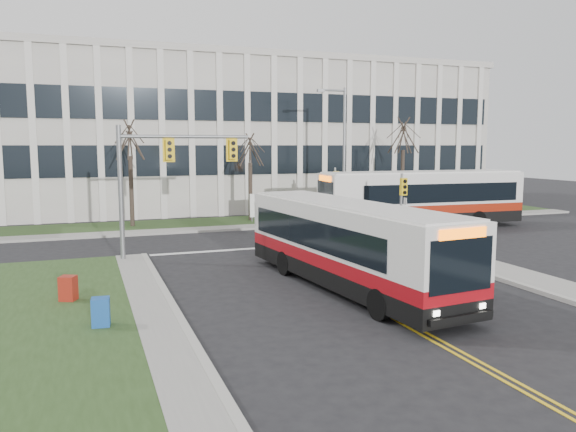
# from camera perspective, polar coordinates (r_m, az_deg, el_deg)

# --- Properties ---
(ground) EXTENTS (120.00, 120.00, 0.00)m
(ground) POSITION_cam_1_polar(r_m,az_deg,el_deg) (21.78, 4.63, -6.91)
(ground) COLOR black
(ground) RESTS_ON ground
(grass_verge) EXTENTS (5.00, 26.00, 0.12)m
(grass_verge) POSITION_cam_1_polar(r_m,az_deg,el_deg) (15.16, -23.76, -13.65)
(grass_verge) COLOR #2A421C
(grass_verge) RESTS_ON ground
(sidewalk_west) EXTENTS (1.20, 26.00, 0.14)m
(sidewalk_west) POSITION_cam_1_polar(r_m,az_deg,el_deg) (15.23, -12.13, -13.06)
(sidewalk_west) COLOR #9E9B93
(sidewalk_west) RESTS_ON ground
(sidewalk_cross) EXTENTS (44.00, 1.60, 0.14)m
(sidewalk_cross) POSITION_cam_1_polar(r_m,az_deg,el_deg) (37.43, 1.89, -0.84)
(sidewalk_cross) COLOR #9E9B93
(sidewalk_cross) RESTS_ON ground
(building_lawn) EXTENTS (44.00, 5.00, 0.12)m
(building_lawn) POSITION_cam_1_polar(r_m,az_deg,el_deg) (40.02, 0.39, -0.32)
(building_lawn) COLOR #2A421C
(building_lawn) RESTS_ON ground
(office_building) EXTENTS (40.00, 16.00, 12.00)m
(office_building) POSITION_cam_1_polar(r_m,az_deg,el_deg) (51.10, -4.35, 7.96)
(office_building) COLOR beige
(office_building) RESTS_ON ground
(mast_arm_signal) EXTENTS (6.11, 0.38, 6.20)m
(mast_arm_signal) POSITION_cam_1_polar(r_m,az_deg,el_deg) (26.56, -13.07, 4.77)
(mast_arm_signal) COLOR slate
(mast_arm_signal) RESTS_ON ground
(signal_pole_near) EXTENTS (0.34, 0.39, 3.80)m
(signal_pole_near) POSITION_cam_1_polar(r_m,az_deg,el_deg) (30.75, 11.53, 1.83)
(signal_pole_near) COLOR slate
(signal_pole_near) RESTS_ON ground
(signal_pole_far) EXTENTS (0.34, 0.39, 3.80)m
(signal_pole_far) POSITION_cam_1_polar(r_m,az_deg,el_deg) (38.23, 4.85, 2.98)
(signal_pole_far) COLOR slate
(signal_pole_far) RESTS_ON ground
(streetlight) EXTENTS (2.15, 0.25, 9.20)m
(streetlight) POSITION_cam_1_polar(r_m,az_deg,el_deg) (39.20, 5.51, 7.01)
(streetlight) COLOR slate
(streetlight) RESTS_ON ground
(directory_sign) EXTENTS (1.50, 0.12, 2.00)m
(directory_sign) POSITION_cam_1_polar(r_m,az_deg,el_deg) (38.62, -2.83, 1.05)
(directory_sign) COLOR slate
(directory_sign) RESTS_ON ground
(tree_left) EXTENTS (1.80, 1.80, 7.70)m
(tree_left) POSITION_cam_1_polar(r_m,az_deg,el_deg) (37.29, -15.78, 7.26)
(tree_left) COLOR #42352B
(tree_left) RESTS_ON ground
(tree_mid) EXTENTS (1.80, 1.80, 6.82)m
(tree_mid) POSITION_cam_1_polar(r_m,az_deg,el_deg) (38.93, -3.88, 6.57)
(tree_mid) COLOR #42352B
(tree_mid) RESTS_ON ground
(tree_right) EXTENTS (1.80, 1.80, 8.25)m
(tree_right) POSITION_cam_1_polar(r_m,az_deg,el_deg) (43.65, 11.64, 7.85)
(tree_right) COLOR #42352B
(tree_right) RESTS_ON ground
(bus_main) EXTENTS (3.73, 11.98, 3.14)m
(bus_main) POSITION_cam_1_polar(r_m,az_deg,el_deg) (20.90, 6.06, -3.12)
(bus_main) COLOR silver
(bus_main) RESTS_ON ground
(bus_cross) EXTENTS (13.47, 3.44, 3.56)m
(bus_cross) POSITION_cam_1_polar(r_m,az_deg,el_deg) (37.23, 13.42, 1.58)
(bus_cross) COLOR silver
(bus_cross) RESTS_ON ground
(newspaper_box_blue) EXTENTS (0.54, 0.50, 0.95)m
(newspaper_box_blue) POSITION_cam_1_polar(r_m,az_deg,el_deg) (17.25, -18.48, -9.42)
(newspaper_box_blue) COLOR #154796
(newspaper_box_blue) RESTS_ON ground
(newspaper_box_red) EXTENTS (0.64, 0.62, 0.95)m
(newspaper_box_red) POSITION_cam_1_polar(r_m,az_deg,el_deg) (20.38, -21.42, -7.00)
(newspaper_box_red) COLOR maroon
(newspaper_box_red) RESTS_ON ground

